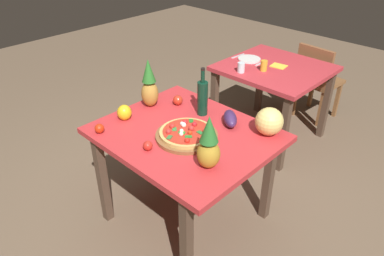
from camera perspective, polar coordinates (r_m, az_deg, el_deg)
name	(u,v)px	position (r m, az deg, el deg)	size (l,w,h in m)	color
ground_plane	(186,216)	(2.93, -0.89, -13.60)	(10.00, 10.00, 0.00)	brown
display_table	(186,144)	(2.50, -1.02, -2.49)	(1.14, 0.96, 0.78)	#4F3A2C
background_table	(274,78)	(3.61, 12.67, 7.70)	(0.94, 0.90, 0.78)	#4F3A2C
dining_chair	(317,78)	(4.19, 18.91, 7.36)	(0.43, 0.43, 0.85)	brown
pizza_board	(187,136)	(2.38, -0.83, -1.22)	(0.41, 0.41, 0.03)	brown
pizza	(186,132)	(2.37, -0.87, -0.64)	(0.36, 0.36, 0.06)	tan
wine_bottle	(202,97)	(2.60, 1.65, 4.83)	(0.08, 0.08, 0.36)	#0E3323
pineapple_left	(209,145)	(2.05, 2.64, -2.67)	(0.14, 0.14, 0.34)	#B38A29
pineapple_right	(149,86)	(2.72, -6.68, 6.60)	(0.13, 0.13, 0.37)	#B18234
melon	(269,121)	(2.43, 11.97, 1.01)	(0.19, 0.19, 0.19)	#EED475
bell_pepper	(124,113)	(2.61, -10.53, 2.40)	(0.10, 0.10, 0.11)	yellow
eggplant	(230,119)	(2.52, 5.98, 1.47)	(0.20, 0.09, 0.09)	#3D2553
tomato_near_board	(99,128)	(2.50, -14.28, -0.07)	(0.06, 0.06, 0.06)	red
tomato_by_bottle	(148,146)	(2.27, -6.93, -2.76)	(0.06, 0.06, 0.06)	red
tomato_beside_pepper	(178,100)	(2.77, -2.23, 4.38)	(0.08, 0.08, 0.08)	red
drinking_glass_juice	(264,66)	(3.44, 11.17, 9.54)	(0.06, 0.06, 0.10)	gold
drinking_glass_water	(241,67)	(3.37, 7.69, 9.36)	(0.07, 0.07, 0.09)	silver
dinner_plate	(249,59)	(3.68, 8.94, 10.60)	(0.22, 0.22, 0.02)	white
fork_utensil	(238,56)	(3.76, 7.19, 11.11)	(0.02, 0.18, 0.01)	silver
knife_utensil	(261,63)	(3.61, 10.75, 9.94)	(0.02, 0.18, 0.01)	silver
napkin_folded	(279,66)	(3.58, 13.40, 9.41)	(0.14, 0.12, 0.01)	yellow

